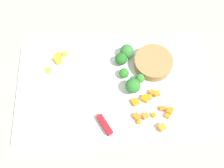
% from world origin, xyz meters
% --- Properties ---
extents(ground_plane, '(4.00, 4.00, 0.00)m').
position_xyz_m(ground_plane, '(0.00, 0.00, 0.00)').
color(ground_plane, '#9B9E87').
extents(cutting_board, '(0.53, 0.31, 0.01)m').
position_xyz_m(cutting_board, '(0.00, 0.00, 0.01)').
color(cutting_board, white).
rests_on(cutting_board, ground_plane).
extents(prep_bowl, '(0.11, 0.11, 0.03)m').
position_xyz_m(prep_bowl, '(0.12, 0.06, 0.03)').
color(prep_bowl, olive).
rests_on(prep_bowl, cutting_board).
extents(chef_knife, '(0.15, 0.26, 0.02)m').
position_xyz_m(chef_knife, '(-0.06, -0.06, 0.02)').
color(chef_knife, silver).
rests_on(chef_knife, cutting_board).
extents(carrot_dice_0, '(0.01, 0.01, 0.01)m').
position_xyz_m(carrot_dice_0, '(0.06, -0.11, 0.02)').
color(carrot_dice_0, orange).
rests_on(carrot_dice_0, cutting_board).
extents(carrot_dice_1, '(0.02, 0.02, 0.01)m').
position_xyz_m(carrot_dice_1, '(0.10, -0.04, 0.02)').
color(carrot_dice_1, orange).
rests_on(carrot_dice_1, cutting_board).
extents(carrot_dice_2, '(0.02, 0.02, 0.01)m').
position_xyz_m(carrot_dice_2, '(0.14, -0.10, 0.02)').
color(carrot_dice_2, orange).
rests_on(carrot_dice_2, cutting_board).
extents(carrot_dice_3, '(0.02, 0.02, 0.01)m').
position_xyz_m(carrot_dice_3, '(0.06, -0.06, 0.02)').
color(carrot_dice_3, orange).
rests_on(carrot_dice_3, cutting_board).
extents(carrot_dice_4, '(0.02, 0.02, 0.01)m').
position_xyz_m(carrot_dice_4, '(0.11, -0.03, 0.02)').
color(carrot_dice_4, orange).
rests_on(carrot_dice_4, cutting_board).
extents(carrot_dice_5, '(0.02, 0.02, 0.01)m').
position_xyz_m(carrot_dice_5, '(0.12, -0.03, 0.02)').
color(carrot_dice_5, orange).
rests_on(carrot_dice_5, cutting_board).
extents(carrot_dice_6, '(0.02, 0.02, 0.01)m').
position_xyz_m(carrot_dice_6, '(0.08, -0.10, 0.02)').
color(carrot_dice_6, orange).
rests_on(carrot_dice_6, cutting_board).
extents(carrot_dice_7, '(0.02, 0.01, 0.01)m').
position_xyz_m(carrot_dice_7, '(0.13, -0.08, 0.02)').
color(carrot_dice_7, orange).
rests_on(carrot_dice_7, cutting_board).
extents(carrot_dice_8, '(0.02, 0.02, 0.01)m').
position_xyz_m(carrot_dice_8, '(0.06, -0.10, 0.02)').
color(carrot_dice_8, orange).
rests_on(carrot_dice_8, cutting_board).
extents(carrot_dice_9, '(0.02, 0.02, 0.02)m').
position_xyz_m(carrot_dice_9, '(0.12, -0.13, 0.02)').
color(carrot_dice_9, orange).
rests_on(carrot_dice_9, cutting_board).
extents(carrot_dice_10, '(0.02, 0.02, 0.01)m').
position_xyz_m(carrot_dice_10, '(0.15, -0.09, 0.02)').
color(carrot_dice_10, orange).
rests_on(carrot_dice_10, cutting_board).
extents(carrot_dice_11, '(0.01, 0.01, 0.01)m').
position_xyz_m(carrot_dice_11, '(0.10, -0.09, 0.02)').
color(carrot_dice_11, orange).
rests_on(carrot_dice_11, cutting_board).
extents(carrot_dice_12, '(0.03, 0.02, 0.01)m').
position_xyz_m(carrot_dice_12, '(0.09, -0.05, 0.02)').
color(carrot_dice_12, orange).
rests_on(carrot_dice_12, cutting_board).
extents(pepper_dice_0, '(0.01, 0.01, 0.01)m').
position_xyz_m(pepper_dice_0, '(-0.18, 0.06, 0.02)').
color(pepper_dice_0, yellow).
rests_on(pepper_dice_0, cutting_board).
extents(pepper_dice_1, '(0.02, 0.02, 0.02)m').
position_xyz_m(pepper_dice_1, '(-0.15, 0.10, 0.02)').
color(pepper_dice_1, yellow).
rests_on(pepper_dice_1, cutting_board).
extents(pepper_dice_2, '(0.03, 0.03, 0.02)m').
position_xyz_m(pepper_dice_2, '(-0.15, 0.09, 0.02)').
color(pepper_dice_2, yellow).
rests_on(pepper_dice_2, cutting_board).
extents(pepper_dice_3, '(0.02, 0.02, 0.01)m').
position_xyz_m(pepper_dice_3, '(-0.13, 0.11, 0.02)').
color(pepper_dice_3, yellow).
rests_on(pepper_dice_3, cutting_board).
extents(broccoli_floret_0, '(0.04, 0.04, 0.04)m').
position_xyz_m(broccoli_floret_0, '(0.03, 0.07, 0.03)').
color(broccoli_floret_0, '#94B45F').
rests_on(broccoli_floret_0, cutting_board).
extents(broccoli_floret_1, '(0.03, 0.03, 0.03)m').
position_xyz_m(broccoli_floret_1, '(0.08, 0.01, 0.03)').
color(broccoli_floret_1, '#85B056').
rests_on(broccoli_floret_1, cutting_board).
extents(broccoli_floret_2, '(0.03, 0.03, 0.03)m').
position_xyz_m(broccoli_floret_2, '(0.04, 0.03, 0.03)').
color(broccoli_floret_2, '#8DBB64').
rests_on(broccoli_floret_2, cutting_board).
extents(broccoli_floret_3, '(0.04, 0.04, 0.05)m').
position_xyz_m(broccoli_floret_3, '(0.05, -0.02, 0.04)').
color(broccoli_floret_3, '#8EAC66').
rests_on(broccoli_floret_3, cutting_board).
extents(broccoli_floret_4, '(0.04, 0.04, 0.04)m').
position_xyz_m(broccoli_floret_4, '(0.05, 0.10, 0.03)').
color(broccoli_floret_4, '#94B36A').
rests_on(broccoli_floret_4, cutting_board).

